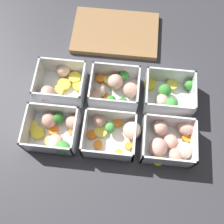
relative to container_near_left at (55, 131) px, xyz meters
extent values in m
plane|color=#38383D|center=(0.15, 0.07, -0.03)|extent=(4.00, 4.00, 0.00)
cube|color=white|center=(-0.01, 0.00, -0.02)|extent=(0.14, 0.12, 0.00)
cube|color=white|center=(-0.01, -0.06, 0.01)|extent=(0.14, 0.01, 0.07)
cube|color=white|center=(-0.01, 0.06, 0.01)|extent=(0.14, 0.01, 0.07)
cube|color=white|center=(-0.08, 0.00, 0.01)|extent=(0.01, 0.12, 0.07)
cube|color=white|center=(0.06, 0.00, 0.01)|extent=(0.01, 0.12, 0.07)
cylinder|color=orange|center=(0.05, 0.01, -0.01)|extent=(0.02, 0.02, 0.02)
cylinder|color=#407A37|center=(0.00, 0.04, -0.02)|extent=(0.01, 0.01, 0.01)
sphere|color=#2D7228|center=(0.00, 0.04, 0.00)|extent=(0.03, 0.03, 0.03)
cylinder|color=#DBC647|center=(-0.01, -0.03, -0.02)|extent=(0.03, 0.03, 0.01)
cylinder|color=#519448|center=(0.03, -0.05, -0.01)|extent=(0.01, 0.01, 0.02)
sphere|color=#42933D|center=(0.03, -0.05, 0.01)|extent=(0.04, 0.04, 0.04)
sphere|color=tan|center=(0.05, 0.03, 0.00)|extent=(0.06, 0.06, 0.04)
cylinder|color=orange|center=(-0.01, 0.01, -0.02)|extent=(0.04, 0.04, 0.01)
cylinder|color=#DBC647|center=(-0.07, 0.01, -0.01)|extent=(0.04, 0.04, 0.02)
sphere|color=beige|center=(0.01, -0.03, 0.00)|extent=(0.06, 0.06, 0.05)
sphere|color=tan|center=(-0.02, 0.03, 0.00)|extent=(0.06, 0.06, 0.04)
cylinder|color=yellow|center=(-0.05, -0.01, -0.01)|extent=(0.05, 0.05, 0.02)
cube|color=white|center=(0.15, 0.00, -0.02)|extent=(0.14, 0.12, 0.00)
cube|color=white|center=(0.15, -0.06, 0.01)|extent=(0.14, 0.01, 0.07)
cube|color=white|center=(0.15, 0.06, 0.01)|extent=(0.14, 0.01, 0.07)
cube|color=white|center=(0.08, 0.00, 0.01)|extent=(0.01, 0.12, 0.07)
cube|color=white|center=(0.22, 0.00, 0.01)|extent=(0.01, 0.12, 0.07)
cylinder|color=orange|center=(0.12, -0.02, -0.02)|extent=(0.03, 0.03, 0.01)
cylinder|color=orange|center=(0.17, 0.05, -0.02)|extent=(0.03, 0.03, 0.01)
sphere|color=beige|center=(0.21, 0.02, 0.00)|extent=(0.06, 0.06, 0.05)
cylinder|color=orange|center=(0.21, -0.02, -0.01)|extent=(0.03, 0.03, 0.01)
cylinder|color=orange|center=(0.10, 0.00, -0.02)|extent=(0.03, 0.03, 0.01)
cylinder|color=orange|center=(0.18, -0.04, -0.02)|extent=(0.04, 0.04, 0.01)
cylinder|color=#519448|center=(0.15, 0.02, -0.01)|extent=(0.01, 0.01, 0.02)
sphere|color=#42933D|center=(0.15, 0.02, 0.01)|extent=(0.03, 0.03, 0.03)
sphere|color=tan|center=(0.12, 0.04, 0.00)|extent=(0.04, 0.04, 0.04)
cylinder|color=#DBC647|center=(0.12, 0.02, -0.02)|extent=(0.05, 0.05, 0.01)
cube|color=white|center=(0.31, 0.00, -0.02)|extent=(0.14, 0.12, 0.00)
cube|color=white|center=(0.31, -0.06, 0.01)|extent=(0.14, 0.01, 0.07)
cube|color=white|center=(0.31, 0.06, 0.01)|extent=(0.14, 0.01, 0.07)
cube|color=white|center=(0.24, 0.00, 0.01)|extent=(0.01, 0.12, 0.07)
cube|color=white|center=(0.38, 0.00, 0.01)|extent=(0.01, 0.12, 0.07)
cylinder|color=orange|center=(0.37, 0.02, -0.01)|extent=(0.03, 0.03, 0.01)
sphere|color=#D19E8C|center=(0.28, -0.02, 0.00)|extent=(0.05, 0.05, 0.05)
sphere|color=#D19E8C|center=(0.32, 0.00, 0.00)|extent=(0.05, 0.05, 0.04)
sphere|color=#D19E8C|center=(0.29, 0.04, 0.00)|extent=(0.06, 0.06, 0.04)
sphere|color=#D19E8C|center=(0.36, 0.05, 0.00)|extent=(0.07, 0.07, 0.05)
sphere|color=beige|center=(0.36, -0.02, 0.00)|extent=(0.06, 0.06, 0.05)
sphere|color=tan|center=(0.33, -0.03, 0.00)|extent=(0.05, 0.05, 0.04)
cylinder|color=yellow|center=(0.29, -0.05, -0.02)|extent=(0.04, 0.04, 0.01)
cube|color=white|center=(-0.01, 0.15, -0.02)|extent=(0.14, 0.12, 0.00)
cube|color=white|center=(-0.01, 0.09, 0.01)|extent=(0.14, 0.01, 0.07)
cube|color=white|center=(-0.01, 0.20, 0.01)|extent=(0.14, 0.01, 0.07)
cube|color=white|center=(-0.08, 0.15, 0.01)|extent=(0.01, 0.12, 0.07)
cube|color=white|center=(0.06, 0.15, 0.01)|extent=(0.01, 0.12, 0.07)
cylinder|color=yellow|center=(0.00, 0.15, -0.01)|extent=(0.04, 0.04, 0.01)
sphere|color=#D19E8C|center=(-0.04, 0.11, 0.00)|extent=(0.06, 0.06, 0.05)
cylinder|color=yellow|center=(0.04, 0.15, -0.01)|extent=(0.04, 0.04, 0.01)
cylinder|color=orange|center=(0.04, 0.10, -0.02)|extent=(0.02, 0.02, 0.01)
cylinder|color=yellow|center=(0.03, 0.18, -0.01)|extent=(0.05, 0.05, 0.02)
sphere|color=beige|center=(-0.01, 0.19, 0.00)|extent=(0.05, 0.05, 0.04)
cylinder|color=orange|center=(0.01, 0.10, -0.01)|extent=(0.03, 0.03, 0.01)
cylinder|color=#DBC647|center=(-0.02, 0.13, -0.01)|extent=(0.05, 0.05, 0.01)
cube|color=white|center=(0.15, 0.15, -0.02)|extent=(0.14, 0.12, 0.00)
cube|color=white|center=(0.15, 0.09, 0.01)|extent=(0.14, 0.01, 0.07)
cube|color=white|center=(0.15, 0.20, 0.01)|extent=(0.14, 0.01, 0.07)
cube|color=white|center=(0.08, 0.15, 0.01)|extent=(0.01, 0.12, 0.07)
cube|color=white|center=(0.22, 0.15, 0.01)|extent=(0.01, 0.12, 0.07)
sphere|color=tan|center=(0.09, 0.12, 0.00)|extent=(0.06, 0.06, 0.04)
cylinder|color=orange|center=(0.12, 0.13, -0.02)|extent=(0.03, 0.03, 0.01)
sphere|color=beige|center=(0.11, 0.14, 0.00)|extent=(0.05, 0.05, 0.04)
sphere|color=#D19E8C|center=(0.16, 0.17, 0.00)|extent=(0.06, 0.06, 0.05)
sphere|color=tan|center=(0.20, 0.15, 0.00)|extent=(0.05, 0.05, 0.04)
cylinder|color=#49883F|center=(0.17, 0.19, -0.01)|extent=(0.01, 0.01, 0.01)
sphere|color=#388433|center=(0.17, 0.19, 0.00)|extent=(0.03, 0.03, 0.03)
cylinder|color=#DBC647|center=(0.13, 0.18, -0.02)|extent=(0.04, 0.04, 0.01)
cylinder|color=orange|center=(0.10, 0.18, -0.02)|extent=(0.03, 0.03, 0.01)
cylinder|color=#407A37|center=(0.18, 0.11, -0.02)|extent=(0.01, 0.01, 0.01)
sphere|color=#2D7228|center=(0.18, 0.11, 0.00)|extent=(0.03, 0.03, 0.03)
cylinder|color=#49883F|center=(0.14, 0.11, -0.01)|extent=(0.01, 0.01, 0.01)
sphere|color=#388433|center=(0.14, 0.11, 0.00)|extent=(0.03, 0.03, 0.03)
cube|color=white|center=(0.31, 0.15, -0.02)|extent=(0.14, 0.12, 0.00)
cube|color=white|center=(0.31, 0.09, 0.01)|extent=(0.14, 0.01, 0.07)
cube|color=white|center=(0.31, 0.20, 0.01)|extent=(0.14, 0.01, 0.07)
cube|color=white|center=(0.24, 0.15, 0.01)|extent=(0.01, 0.12, 0.07)
cube|color=white|center=(0.38, 0.15, 0.01)|extent=(0.01, 0.12, 0.07)
sphere|color=beige|center=(0.29, 0.12, 0.00)|extent=(0.05, 0.05, 0.04)
cylinder|color=#519448|center=(0.32, 0.11, -0.01)|extent=(0.01, 0.01, 0.01)
sphere|color=#42933D|center=(0.32, 0.11, 0.01)|extent=(0.04, 0.04, 0.04)
cylinder|color=#49883F|center=(0.30, 0.15, -0.02)|extent=(0.01, 0.01, 0.01)
sphere|color=#388433|center=(0.30, 0.15, 0.01)|extent=(0.04, 0.04, 0.04)
cylinder|color=#49883F|center=(0.37, 0.18, -0.01)|extent=(0.01, 0.01, 0.02)
sphere|color=#388433|center=(0.37, 0.18, 0.01)|extent=(0.03, 0.03, 0.03)
cylinder|color=yellow|center=(0.26, 0.18, -0.02)|extent=(0.05, 0.05, 0.01)
cylinder|color=#DBC647|center=(0.32, 0.18, -0.01)|extent=(0.04, 0.04, 0.02)
cube|color=olive|center=(0.13, 0.36, -0.02)|extent=(0.28, 0.18, 0.02)
camera|label=1|loc=(0.18, -0.20, 0.69)|focal=42.00mm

